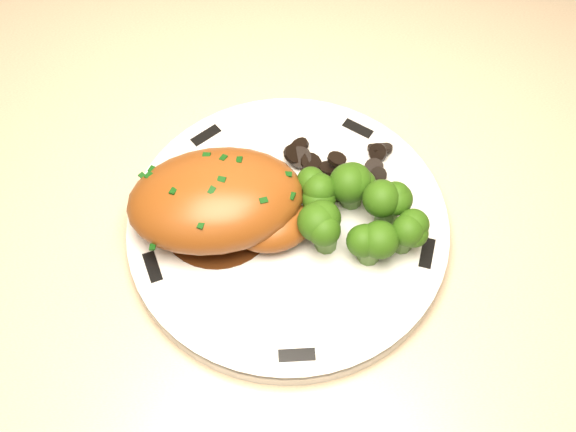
% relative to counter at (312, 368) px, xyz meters
% --- Properties ---
extents(counter, '(2.04, 0.67, 1.00)m').
position_rel_counter_xyz_m(counter, '(0.00, 0.00, 0.00)').
color(counter, brown).
rests_on(counter, ground).
extents(plate, '(0.35, 0.35, 0.02)m').
position_rel_counter_xyz_m(plate, '(-0.03, -0.04, 0.45)').
color(plate, silver).
rests_on(plate, counter).
extents(rim_accent_0, '(0.03, 0.02, 0.00)m').
position_rel_counter_xyz_m(rim_accent_0, '(0.02, 0.06, 0.46)').
color(rim_accent_0, black).
rests_on(rim_accent_0, plate).
extents(rim_accent_1, '(0.03, 0.03, 0.00)m').
position_rel_counter_xyz_m(rim_accent_1, '(-0.11, 0.03, 0.46)').
color(rim_accent_1, black).
rests_on(rim_accent_1, plate).
extents(rim_accent_2, '(0.02, 0.03, 0.00)m').
position_rel_counter_xyz_m(rim_accent_2, '(-0.13, -0.10, 0.46)').
color(rim_accent_2, black).
rests_on(rim_accent_2, plate).
extents(rim_accent_3, '(0.03, 0.02, 0.00)m').
position_rel_counter_xyz_m(rim_accent_3, '(-0.00, -0.15, 0.46)').
color(rim_accent_3, black).
rests_on(rim_accent_3, plate).
extents(rim_accent_4, '(0.01, 0.03, 0.00)m').
position_rel_counter_xyz_m(rim_accent_4, '(0.09, -0.05, 0.46)').
color(rim_accent_4, black).
rests_on(rim_accent_4, plate).
extents(gravy_pool, '(0.10, 0.10, 0.00)m').
position_rel_counter_xyz_m(gravy_pool, '(-0.08, -0.05, 0.46)').
color(gravy_pool, '#3D1D0B').
rests_on(gravy_pool, plate).
extents(chicken_breast, '(0.17, 0.13, 0.05)m').
position_rel_counter_xyz_m(chicken_breast, '(-0.08, -0.05, 0.48)').
color(chicken_breast, brown).
rests_on(chicken_breast, plate).
extents(mushroom_pile, '(0.09, 0.07, 0.02)m').
position_rel_counter_xyz_m(mushroom_pile, '(0.01, 0.02, 0.46)').
color(mushroom_pile, black).
rests_on(mushroom_pile, plate).
extents(broccoli_florets, '(0.10, 0.08, 0.04)m').
position_rel_counter_xyz_m(broccoli_florets, '(0.03, -0.04, 0.48)').
color(broccoli_florets, '#4F7732').
rests_on(broccoli_florets, plate).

